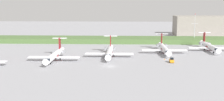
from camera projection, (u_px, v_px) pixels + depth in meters
The scene contains 10 objects.
ground_plane at pixel (113, 53), 145.89m from camera, with size 500.00×500.00×0.00m, color #939399.
grass_berm at pixel (115, 40), 187.76m from camera, with size 320.00×20.00×3.07m, color #4C6B38.
regional_jet_second at pixel (55, 55), 127.91m from camera, with size 22.81×31.00×9.00m.
regional_jet_third at pixel (110, 52), 136.75m from camera, with size 22.81×31.00×9.00m.
regional_jet_fourth at pixel (164, 48), 146.80m from camera, with size 22.81×31.00×9.00m.
regional_jet_fifth at pixel (209, 46), 154.06m from camera, with size 22.81×31.00×9.00m.
antenna_mast at pixel (194, 30), 186.47m from camera, with size 4.40×0.50×18.59m.
distant_hangar at pixel (212, 26), 223.31m from camera, with size 58.00×20.42×15.45m, color gray.
baggage_tug at pixel (172, 60), 123.41m from camera, with size 1.72×3.20×2.30m.
safety_cone_front_marker at pixel (165, 59), 129.58m from camera, with size 0.44×0.44×0.55m, color orange.
Camera 1 is at (5.19, -113.53, 25.65)m, focal length 45.78 mm.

